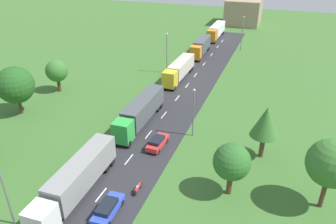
{
  "coord_description": "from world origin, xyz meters",
  "views": [
    {
      "loc": [
        16.4,
        -8.14,
        24.86
      ],
      "look_at": [
        1.53,
        33.38,
        2.0
      ],
      "focal_mm": 34.91,
      "sensor_mm": 36.0,
      "label": 1
    }
  ],
  "objects_px": {
    "truck_third": "(179,69)",
    "tree_ash": "(15,85)",
    "truck_lead": "(77,179)",
    "truck_fifth": "(216,31)",
    "car_third": "(157,142)",
    "car_second": "(108,209)",
    "tree_birch": "(57,71)",
    "tree_elm": "(266,122)",
    "lamppost_lead": "(5,191)",
    "lamppost_second": "(193,110)",
    "lamppost_fourth": "(242,32)",
    "distant_building": "(244,12)",
    "truck_fourth": "(201,46)",
    "tree_pine": "(332,164)",
    "motorcycle_courier": "(138,188)",
    "tree_oak": "(232,162)",
    "truck_second": "(141,111)",
    "lamppost_third": "(167,51)"
  },
  "relations": [
    {
      "from": "truck_lead",
      "to": "truck_fifth",
      "type": "relative_size",
      "value": 1.01
    },
    {
      "from": "truck_fifth",
      "to": "lamppost_fourth",
      "type": "relative_size",
      "value": 1.6
    },
    {
      "from": "truck_second",
      "to": "car_second",
      "type": "height_order",
      "value": "truck_second"
    },
    {
      "from": "truck_lead",
      "to": "tree_elm",
      "type": "distance_m",
      "value": 23.41
    },
    {
      "from": "car_third",
      "to": "tree_ash",
      "type": "bearing_deg",
      "value": 175.55
    },
    {
      "from": "lamppost_fourth",
      "to": "tree_birch",
      "type": "relative_size",
      "value": 1.45
    },
    {
      "from": "truck_second",
      "to": "lamppost_third",
      "type": "height_order",
      "value": "lamppost_third"
    },
    {
      "from": "truck_lead",
      "to": "lamppost_second",
      "type": "height_order",
      "value": "lamppost_second"
    },
    {
      "from": "motorcycle_courier",
      "to": "lamppost_fourth",
      "type": "xyz_separation_m",
      "value": [
        2.61,
        58.82,
        4.33
      ]
    },
    {
      "from": "truck_second",
      "to": "truck_fourth",
      "type": "bearing_deg",
      "value": 90.38
    },
    {
      "from": "truck_third",
      "to": "tree_ash",
      "type": "height_order",
      "value": "tree_ash"
    },
    {
      "from": "truck_third",
      "to": "lamppost_third",
      "type": "xyz_separation_m",
      "value": [
        -3.65,
        2.69,
        2.63
      ]
    },
    {
      "from": "motorcycle_courier",
      "to": "lamppost_fourth",
      "type": "height_order",
      "value": "lamppost_fourth"
    },
    {
      "from": "truck_fourth",
      "to": "distant_building",
      "type": "xyz_separation_m",
      "value": [
        4.7,
        39.25,
        1.89
      ]
    },
    {
      "from": "lamppost_fourth",
      "to": "distant_building",
      "type": "relative_size",
      "value": 0.65
    },
    {
      "from": "car_second",
      "to": "lamppost_lead",
      "type": "xyz_separation_m",
      "value": [
        -8.23,
        -4.21,
        3.35
      ]
    },
    {
      "from": "lamppost_lead",
      "to": "lamppost_second",
      "type": "relative_size",
      "value": 1.01
    },
    {
      "from": "car_second",
      "to": "tree_ash",
      "type": "height_order",
      "value": "tree_ash"
    },
    {
      "from": "lamppost_fourth",
      "to": "tree_elm",
      "type": "relative_size",
      "value": 1.23
    },
    {
      "from": "car_third",
      "to": "tree_ash",
      "type": "height_order",
      "value": "tree_ash"
    },
    {
      "from": "car_third",
      "to": "tree_birch",
      "type": "height_order",
      "value": "tree_birch"
    },
    {
      "from": "car_third",
      "to": "distant_building",
      "type": "distance_m",
      "value": 81.64
    },
    {
      "from": "tree_birch",
      "to": "tree_elm",
      "type": "distance_m",
      "value": 38.92
    },
    {
      "from": "tree_oak",
      "to": "tree_ash",
      "type": "relative_size",
      "value": 0.79
    },
    {
      "from": "truck_lead",
      "to": "tree_oak",
      "type": "distance_m",
      "value": 16.78
    },
    {
      "from": "lamppost_second",
      "to": "tree_birch",
      "type": "distance_m",
      "value": 28.88
    },
    {
      "from": "motorcycle_courier",
      "to": "tree_birch",
      "type": "bearing_deg",
      "value": 140.94
    },
    {
      "from": "truck_third",
      "to": "distant_building",
      "type": "xyz_separation_m",
      "value": [
        4.71,
        56.51,
        1.99
      ]
    },
    {
      "from": "lamppost_fourth",
      "to": "tree_ash",
      "type": "height_order",
      "value": "lamppost_fourth"
    },
    {
      "from": "motorcycle_courier",
      "to": "lamppost_third",
      "type": "distance_m",
      "value": 38.4
    },
    {
      "from": "truck_lead",
      "to": "lamppost_fourth",
      "type": "bearing_deg",
      "value": 82.04
    },
    {
      "from": "truck_fifth",
      "to": "tree_oak",
      "type": "distance_m",
      "value": 67.56
    },
    {
      "from": "car_third",
      "to": "truck_lead",
      "type": "bearing_deg",
      "value": -112.18
    },
    {
      "from": "truck_second",
      "to": "truck_third",
      "type": "height_order",
      "value": "truck_second"
    },
    {
      "from": "lamppost_lead",
      "to": "lamppost_second",
      "type": "height_order",
      "value": "lamppost_lead"
    },
    {
      "from": "truck_lead",
      "to": "motorcycle_courier",
      "type": "height_order",
      "value": "truck_lead"
    },
    {
      "from": "tree_birch",
      "to": "tree_pine",
      "type": "relative_size",
      "value": 0.75
    },
    {
      "from": "truck_third",
      "to": "tree_pine",
      "type": "xyz_separation_m",
      "value": [
        25.37,
        -29.7,
        3.43
      ]
    },
    {
      "from": "distant_building",
      "to": "tree_elm",
      "type": "bearing_deg",
      "value": -80.07
    },
    {
      "from": "tree_birch",
      "to": "tree_elm",
      "type": "bearing_deg",
      "value": -13.38
    },
    {
      "from": "truck_lead",
      "to": "truck_second",
      "type": "distance_m",
      "value": 17.0
    },
    {
      "from": "tree_elm",
      "to": "motorcycle_courier",
      "type": "bearing_deg",
      "value": -136.27
    },
    {
      "from": "lamppost_second",
      "to": "tree_ash",
      "type": "xyz_separation_m",
      "value": [
        -28.4,
        -2.7,
        0.82
      ]
    },
    {
      "from": "tree_elm",
      "to": "tree_ash",
      "type": "distance_m",
      "value": 38.24
    },
    {
      "from": "car_third",
      "to": "car_second",
      "type": "bearing_deg",
      "value": -90.96
    },
    {
      "from": "car_second",
      "to": "car_third",
      "type": "height_order",
      "value": "car_second"
    },
    {
      "from": "tree_birch",
      "to": "car_second",
      "type": "bearing_deg",
      "value": -45.97
    },
    {
      "from": "lamppost_lead",
      "to": "tree_birch",
      "type": "height_order",
      "value": "lamppost_lead"
    },
    {
      "from": "tree_oak",
      "to": "distant_building",
      "type": "distance_m",
      "value": 88.12
    },
    {
      "from": "truck_third",
      "to": "truck_fourth",
      "type": "xyz_separation_m",
      "value": [
        0.01,
        17.26,
        0.1
      ]
    }
  ]
}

